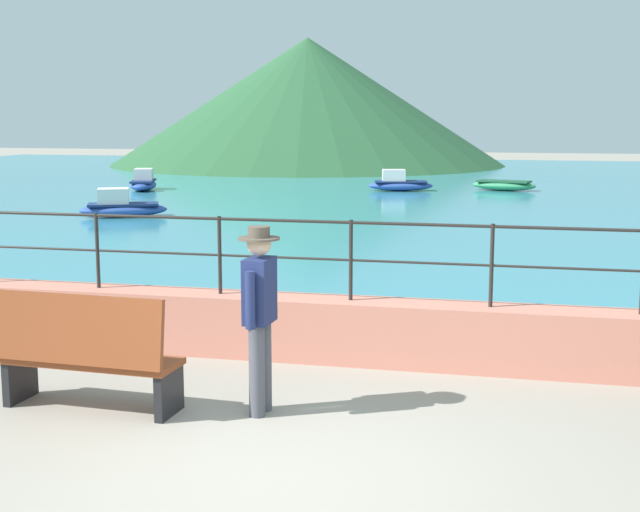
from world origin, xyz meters
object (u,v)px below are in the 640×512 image
object	(u,v)px
boat_2	(399,183)
boat_3	(504,185)
boat_5	(121,207)
boat_1	(143,183)
person_walking	(260,310)
bench_main	(86,353)

from	to	relation	value
boat_2	boat_3	xyz separation A→B (m)	(3.64, 0.99, -0.07)
boat_5	boat_1	bearing A→B (deg)	110.67
boat_5	boat_3	bearing A→B (deg)	47.77
boat_1	boat_3	bearing A→B (deg)	12.22
person_walking	boat_1	size ratio (longest dim) A/B	0.71
boat_5	bench_main	bearing A→B (deg)	-65.25
person_walking	boat_2	world-z (taller)	person_walking
person_walking	boat_1	world-z (taller)	person_walking
boat_1	boat_2	world-z (taller)	same
boat_1	bench_main	bearing A→B (deg)	-66.69
person_walking	boat_2	distance (m)	23.64
bench_main	person_walking	world-z (taller)	person_walking
person_walking	boat_2	bearing A→B (deg)	94.98
person_walking	boat_5	world-z (taller)	person_walking
bench_main	boat_5	world-z (taller)	bench_main
boat_1	boat_5	xyz separation A→B (m)	(3.00, -7.94, 0.00)
person_walking	boat_1	bearing A→B (deg)	117.03
person_walking	boat_2	xyz separation A→B (m)	(-2.05, 23.54, -0.65)
bench_main	boat_2	xyz separation A→B (m)	(-0.46, 23.86, -0.23)
boat_2	boat_5	distance (m)	11.44
boat_1	boat_3	size ratio (longest dim) A/B	1.01
person_walking	boat_5	bearing A→B (deg)	120.39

